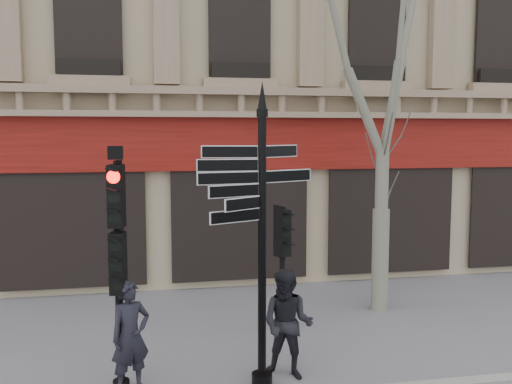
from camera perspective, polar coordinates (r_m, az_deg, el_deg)
ground at (r=9.99m, az=3.29°, el=-16.77°), size 80.00×80.00×0.00m
fingerpost at (r=8.44m, az=0.62°, el=0.78°), size 2.33×2.33×4.61m
traffic_signal_main at (r=8.66m, az=-13.68°, el=-4.47°), size 0.45×0.36×3.67m
traffic_signal_secondary at (r=11.17m, az=2.65°, el=-5.40°), size 0.47×0.40×2.39m
plane_tree at (r=12.65m, az=12.81°, el=15.68°), size 3.23×3.23×8.59m
pedestrian_a at (r=8.92m, az=-12.45°, el=-13.95°), size 0.73×0.64×1.68m
pedestrian_b at (r=9.18m, az=3.18°, el=-13.07°), size 1.06×0.99×1.73m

